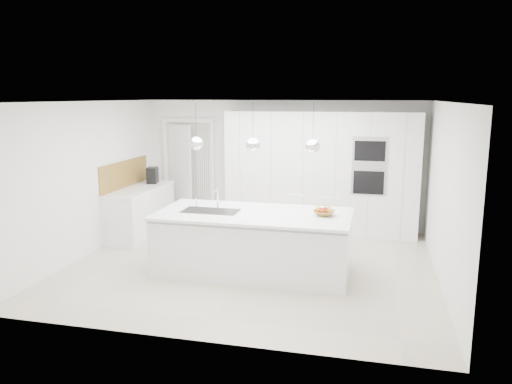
% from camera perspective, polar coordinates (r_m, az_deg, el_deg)
% --- Properties ---
extents(floor, '(5.50, 5.50, 0.00)m').
position_cam_1_polar(floor, '(7.82, -0.52, -8.35)').
color(floor, beige).
rests_on(floor, ground).
extents(wall_back, '(5.50, 0.00, 5.50)m').
position_cam_1_polar(wall_back, '(9.92, 2.98, 3.20)').
color(wall_back, white).
rests_on(wall_back, ground).
extents(wall_left, '(0.00, 5.00, 5.00)m').
position_cam_1_polar(wall_left, '(8.59, -18.64, 1.43)').
color(wall_left, white).
rests_on(wall_left, ground).
extents(ceiling, '(5.50, 5.50, 0.00)m').
position_cam_1_polar(ceiling, '(7.38, -0.55, 10.29)').
color(ceiling, white).
rests_on(ceiling, wall_back).
extents(tall_cabinets, '(3.60, 0.60, 2.30)m').
position_cam_1_polar(tall_cabinets, '(9.52, 7.38, 2.19)').
color(tall_cabinets, white).
rests_on(tall_cabinets, floor).
extents(oven_stack, '(0.62, 0.04, 1.05)m').
position_cam_1_polar(oven_stack, '(9.14, 12.82, 2.91)').
color(oven_stack, '#A5A5A8').
rests_on(oven_stack, tall_cabinets).
extents(doorway_frame, '(1.11, 0.08, 2.13)m').
position_cam_1_polar(doorway_frame, '(10.45, -7.64, 2.27)').
color(doorway_frame, white).
rests_on(doorway_frame, floor).
extents(hallway_door, '(0.76, 0.38, 2.00)m').
position_cam_1_polar(hallway_door, '(10.50, -9.01, 2.16)').
color(hallway_door, white).
rests_on(hallway_door, floor).
extents(radiator, '(0.32, 0.04, 1.40)m').
position_cam_1_polar(radiator, '(10.36, -5.98, 1.25)').
color(radiator, white).
rests_on(radiator, floor).
extents(left_base_cabinets, '(0.60, 1.80, 0.86)m').
position_cam_1_polar(left_base_cabinets, '(9.62, -13.05, -2.28)').
color(left_base_cabinets, white).
rests_on(left_base_cabinets, floor).
extents(left_worktop, '(0.62, 1.82, 0.04)m').
position_cam_1_polar(left_worktop, '(9.53, -13.17, 0.35)').
color(left_worktop, white).
rests_on(left_worktop, left_base_cabinets).
extents(oak_backsplash, '(0.02, 1.80, 0.50)m').
position_cam_1_polar(oak_backsplash, '(9.62, -14.78, 2.01)').
color(oak_backsplash, olive).
rests_on(oak_backsplash, wall_left).
extents(island_base, '(2.80, 1.20, 0.86)m').
position_cam_1_polar(island_base, '(7.39, -0.34, -6.00)').
color(island_base, white).
rests_on(island_base, floor).
extents(island_worktop, '(2.84, 1.40, 0.04)m').
position_cam_1_polar(island_worktop, '(7.32, -0.25, -2.52)').
color(island_worktop, white).
rests_on(island_worktop, island_base).
extents(island_sink, '(0.84, 0.44, 0.18)m').
position_cam_1_polar(island_sink, '(7.46, -5.20, -2.77)').
color(island_sink, '#3F3F42').
rests_on(island_sink, island_worktop).
extents(island_tap, '(0.02, 0.02, 0.30)m').
position_cam_1_polar(island_tap, '(7.58, -4.38, -0.76)').
color(island_tap, white).
rests_on(island_tap, island_worktop).
extents(pendant_left, '(0.20, 0.20, 0.20)m').
position_cam_1_polar(pendant_left, '(7.35, -6.83, 5.53)').
color(pendant_left, white).
rests_on(pendant_left, ceiling).
extents(pendant_mid, '(0.20, 0.20, 0.20)m').
position_cam_1_polar(pendant_mid, '(7.10, -0.35, 5.42)').
color(pendant_mid, white).
rests_on(pendant_mid, ceiling).
extents(pendant_right, '(0.20, 0.20, 0.20)m').
position_cam_1_polar(pendant_right, '(6.95, 6.50, 5.22)').
color(pendant_right, white).
rests_on(pendant_right, ceiling).
extents(fruit_bowl, '(0.34, 0.34, 0.08)m').
position_cam_1_polar(fruit_bowl, '(7.20, 7.81, -2.39)').
color(fruit_bowl, olive).
rests_on(fruit_bowl, island_worktop).
extents(espresso_machine, '(0.24, 0.32, 0.31)m').
position_cam_1_polar(espresso_machine, '(9.96, -11.75, 1.89)').
color(espresso_machine, black).
rests_on(espresso_machine, left_worktop).
extents(bar_stool_left, '(0.49, 0.55, 1.00)m').
position_cam_1_polar(bar_stool_left, '(8.14, 4.37, -3.92)').
color(bar_stool_left, white).
rests_on(bar_stool_left, floor).
extents(bar_stool_right, '(0.36, 0.47, 0.97)m').
position_cam_1_polar(bar_stool_right, '(8.12, 8.35, -4.16)').
color(bar_stool_right, white).
rests_on(bar_stool_right, floor).
extents(apple_a, '(0.07, 0.07, 0.07)m').
position_cam_1_polar(apple_a, '(7.25, 7.81, -2.06)').
color(apple_a, red).
rests_on(apple_a, fruit_bowl).
extents(apple_b, '(0.07, 0.07, 0.07)m').
position_cam_1_polar(apple_b, '(7.17, 7.75, -2.20)').
color(apple_b, red).
rests_on(apple_b, fruit_bowl).
extents(apple_c, '(0.08, 0.08, 0.08)m').
position_cam_1_polar(apple_c, '(7.21, 7.41, -2.08)').
color(apple_c, red).
rests_on(apple_c, fruit_bowl).
extents(apple_extra_3, '(0.08, 0.08, 0.08)m').
position_cam_1_polar(apple_extra_3, '(7.24, 7.95, -2.02)').
color(apple_extra_3, red).
rests_on(apple_extra_3, fruit_bowl).
extents(banana_bunch, '(0.23, 0.17, 0.21)m').
position_cam_1_polar(banana_bunch, '(7.16, 7.72, -1.81)').
color(banana_bunch, yellow).
rests_on(banana_bunch, fruit_bowl).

